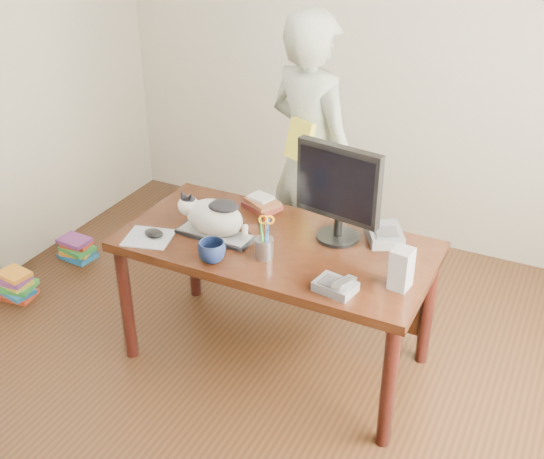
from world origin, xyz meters
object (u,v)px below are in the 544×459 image
at_px(person, 311,156).
at_px(coffee_mug, 212,252).
at_px(monitor, 338,189).
at_px(book_pile_b, 77,248).
at_px(speaker, 401,269).
at_px(book_stack, 262,204).
at_px(mouse, 154,233).
at_px(keyboard, 215,234).
at_px(pen_cup, 264,246).
at_px(book_pile_a, 15,285).
at_px(calculator, 385,235).
at_px(desk, 283,260).
at_px(phone, 336,286).
at_px(cat, 212,216).
at_px(baseball, 399,257).

bearing_deg(person, coffee_mug, 109.93).
distance_m(monitor, book_pile_b, 2.21).
bearing_deg(speaker, book_pile_b, 175.80).
relative_size(coffee_mug, book_pile_b, 0.52).
bearing_deg(book_stack, mouse, -100.06).
xyz_separation_m(keyboard, book_pile_b, (-1.41, 0.44, -0.69)).
height_order(pen_cup, book_pile_a, pen_cup).
bearing_deg(person, book_pile_b, 38.31).
distance_m(coffee_mug, book_pile_b, 1.81).
xyz_separation_m(monitor, pen_cup, (-0.25, -0.32, -0.23)).
distance_m(calculator, book_pile_a, 2.39).
distance_m(pen_cup, book_stack, 0.52).
xyz_separation_m(mouse, calculator, (1.08, 0.50, 0.01)).
xyz_separation_m(mouse, person, (0.43, 1.05, 0.11)).
distance_m(desk, pen_cup, 0.32).
bearing_deg(monitor, phone, -58.62).
bearing_deg(pen_cup, monitor, 51.59).
distance_m(keyboard, book_stack, 0.39).
relative_size(cat, monitor, 0.78).
relative_size(cat, person, 0.23).
relative_size(pen_cup, calculator, 0.85).
bearing_deg(pen_cup, speaker, 3.48).
bearing_deg(keyboard, pen_cup, -9.66).
height_order(monitor, phone, monitor).
distance_m(desk, cat, 0.45).
bearing_deg(person, baseball, 158.80).
relative_size(mouse, book_pile_b, 0.47).
relative_size(speaker, book_pile_b, 0.77).
height_order(pen_cup, phone, pen_cup).
height_order(phone, calculator, phone).
distance_m(phone, book_pile_b, 2.35).
distance_m(speaker, book_pile_a, 2.55).
xyz_separation_m(keyboard, person, (0.15, 0.90, 0.12)).
xyz_separation_m(cat, book_pile_b, (-1.40, 0.44, -0.80)).
bearing_deg(calculator, keyboard, 174.53).
height_order(speaker, book_stack, speaker).
bearing_deg(keyboard, phone, -11.50).
bearing_deg(pen_cup, coffee_mug, -145.26).
bearing_deg(phone, cat, 175.77).
bearing_deg(cat, baseball, 12.71).
bearing_deg(keyboard, speaker, 1.01).
xyz_separation_m(book_stack, book_pile_b, (-1.49, 0.05, -0.71)).
bearing_deg(book_pile_b, coffee_mug, -23.25).
height_order(keyboard, coffee_mug, coffee_mug).
bearing_deg(book_pile_a, baseball, 6.73).
relative_size(mouse, book_pile_a, 0.45).
relative_size(desk, cat, 3.96).
distance_m(monitor, baseball, 0.45).
bearing_deg(coffee_mug, desk, 62.22).
distance_m(book_stack, book_pile_a, 1.74).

